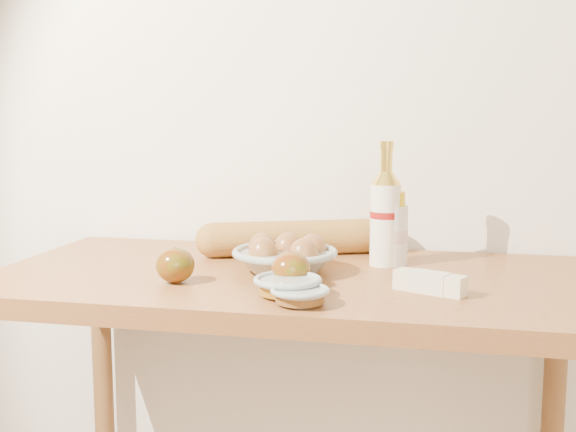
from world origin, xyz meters
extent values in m
cube|color=white|center=(0.00, 1.51, 1.30)|extent=(3.50, 0.02, 2.60)
cube|color=#A56835|center=(0.00, 1.18, 0.88)|extent=(1.20, 0.60, 0.04)
cylinder|color=brown|center=(-0.55, 1.43, 0.43)|extent=(0.05, 0.05, 0.86)
cylinder|color=white|center=(0.18, 1.30, 0.99)|extent=(0.07, 0.07, 0.17)
cylinder|color=maroon|center=(0.18, 1.30, 1.01)|extent=(0.07, 0.07, 0.01)
cone|color=#E8BE44|center=(0.18, 1.30, 1.08)|extent=(0.07, 0.07, 0.03)
cylinder|color=#E8BE44|center=(0.18, 1.30, 1.12)|extent=(0.03, 0.03, 0.05)
cylinder|color=#E8BE44|center=(0.18, 1.30, 1.15)|extent=(0.03, 0.03, 0.02)
cylinder|color=silver|center=(0.18, 1.31, 0.96)|extent=(0.10, 0.10, 0.13)
cylinder|color=beige|center=(0.18, 1.31, 0.96)|extent=(0.10, 0.10, 0.03)
cylinder|color=#DAB30B|center=(0.18, 1.31, 1.04)|extent=(0.08, 0.08, 0.03)
torus|color=#919F9A|center=(-0.01, 1.18, 0.94)|extent=(0.23, 0.23, 0.02)
ellipsoid|color=brown|center=(-0.05, 1.16, 0.94)|extent=(0.06, 0.06, 0.07)
ellipsoid|color=brown|center=(0.03, 1.16, 0.94)|extent=(0.06, 0.06, 0.07)
ellipsoid|color=brown|center=(-0.02, 1.22, 0.94)|extent=(0.06, 0.06, 0.07)
ellipsoid|color=brown|center=(-0.07, 1.21, 0.94)|extent=(0.06, 0.06, 0.07)
ellipsoid|color=brown|center=(0.04, 1.22, 0.94)|extent=(0.06, 0.06, 0.07)
cylinder|color=#B88438|center=(-0.02, 1.37, 0.94)|extent=(0.39, 0.22, 0.08)
sphere|color=#B88438|center=(-0.20, 1.30, 0.94)|extent=(0.10, 0.10, 0.08)
sphere|color=#B88438|center=(0.16, 1.44, 0.94)|extent=(0.10, 0.10, 0.08)
ellipsoid|color=maroon|center=(-0.20, 1.05, 0.93)|extent=(0.09, 0.09, 0.07)
cylinder|color=#473117|center=(-0.20, 1.05, 0.96)|extent=(0.01, 0.01, 0.01)
ellipsoid|color=#8E0708|center=(0.03, 1.06, 0.93)|extent=(0.08, 0.08, 0.07)
cylinder|color=#4D3219|center=(0.03, 1.06, 0.96)|extent=(0.01, 0.01, 0.01)
torus|color=#92A09B|center=(0.06, 0.95, 0.92)|extent=(0.11, 0.11, 0.01)
cylinder|color=brown|center=(0.06, 0.95, 0.91)|extent=(0.09, 0.09, 0.02)
torus|color=#98A6A1|center=(0.03, 1.00, 0.93)|extent=(0.16, 0.16, 0.01)
cylinder|color=#8A5D16|center=(0.03, 1.00, 0.92)|extent=(0.13, 0.13, 0.02)
cube|color=beige|center=(0.27, 1.08, 0.92)|extent=(0.13, 0.08, 0.04)
cube|color=beige|center=(0.27, 1.08, 0.92)|extent=(0.08, 0.06, 0.04)
camera|label=1|loc=(0.30, -0.20, 1.22)|focal=45.00mm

